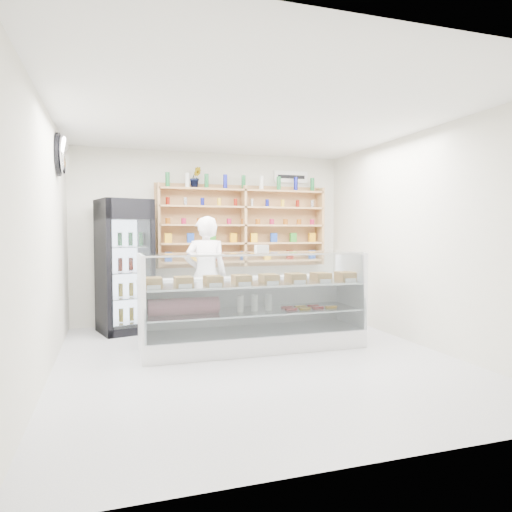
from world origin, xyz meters
name	(u,v)px	position (x,y,z in m)	size (l,w,h in m)	color
room	(258,240)	(0.00, 0.00, 1.40)	(5.00, 5.00, 5.00)	silver
display_counter	(253,322)	(0.10, 0.52, 0.34)	(2.82, 0.84, 1.23)	white
shop_worker	(206,276)	(-0.32, 1.47, 0.86)	(0.62, 0.41, 1.71)	white
drinks_cooler	(124,266)	(-1.43, 2.01, 0.99)	(0.87, 0.85, 1.96)	black
wall_shelving	(244,226)	(0.50, 2.34, 1.59)	(2.84, 0.28, 1.33)	tan
potted_plant	(196,178)	(-0.30, 2.34, 2.36)	(0.19, 0.15, 0.34)	#1E6626
security_mirror	(63,155)	(-2.17, 1.20, 2.45)	(0.15, 0.50, 0.50)	silver
wall_sign	(291,177)	(1.40, 2.47, 2.45)	(0.62, 0.03, 0.20)	white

